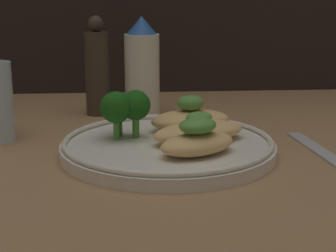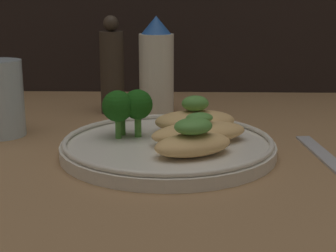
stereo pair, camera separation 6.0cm
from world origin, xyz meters
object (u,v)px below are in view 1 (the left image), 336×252
broccoli_bunch (124,107)px  pepper_grinder (97,70)px  plate (168,146)px  sauce_bottle (142,68)px

broccoli_bunch → pepper_grinder: size_ratio=0.40×
plate → pepper_grinder: size_ratio=1.66×
pepper_grinder → sauce_bottle: bearing=0.0°
sauce_bottle → pepper_grinder: (-6.93, 0.00, -0.29)cm
plate → pepper_grinder: pepper_grinder is taller
sauce_bottle → pepper_grinder: 6.94cm
broccoli_bunch → pepper_grinder: bearing=102.4°
broccoli_bunch → pepper_grinder: 19.81cm
broccoli_bunch → pepper_grinder: pepper_grinder is taller
plate → pepper_grinder: bearing=113.5°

